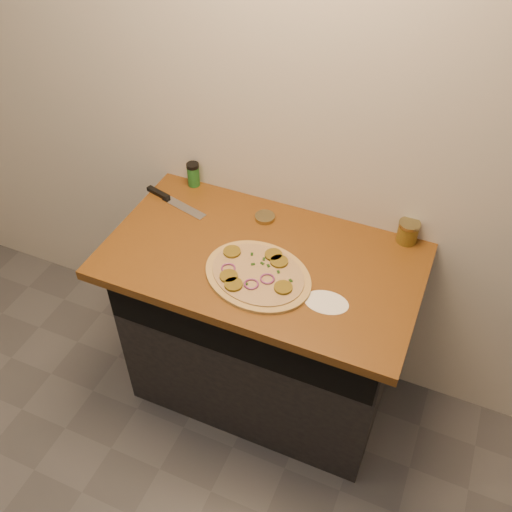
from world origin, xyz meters
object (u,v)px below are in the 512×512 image
at_px(chefs_knife, 170,200).
at_px(spice_shaker, 193,174).
at_px(salsa_jar, 408,232).
at_px(pizza, 257,274).

xyz_separation_m(chefs_knife, spice_shaker, (0.04, 0.14, 0.05)).
height_order(salsa_jar, spice_shaker, spice_shaker).
bearing_deg(pizza, salsa_jar, 41.93).
relative_size(chefs_knife, spice_shaker, 2.90).
bearing_deg(spice_shaker, salsa_jar, 0.00).
bearing_deg(pizza, spice_shaker, 139.26).
relative_size(chefs_knife, salsa_jar, 3.46).
xyz_separation_m(pizza, chefs_knife, (-0.51, 0.27, -0.00)).
height_order(pizza, spice_shaker, spice_shaker).
xyz_separation_m(salsa_jar, spice_shaker, (-0.93, 0.00, 0.01)).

